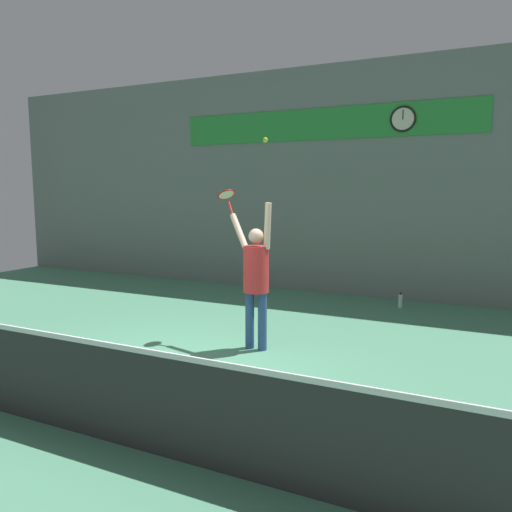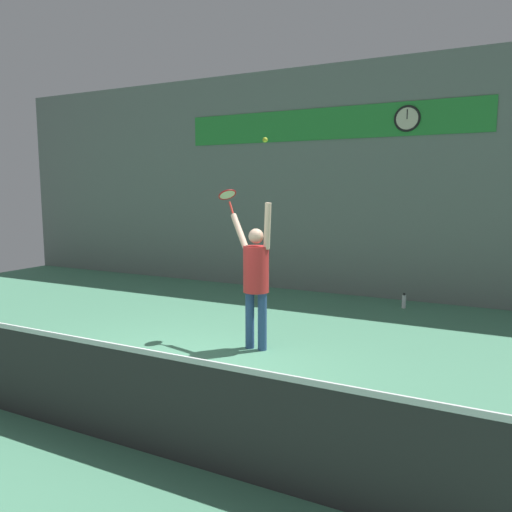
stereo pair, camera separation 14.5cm
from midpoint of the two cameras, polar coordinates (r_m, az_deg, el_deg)
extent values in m
plane|color=#4C8C6B|center=(6.44, -9.65, -13.60)|extent=(18.00, 18.00, 0.00)
cube|color=slate|center=(11.29, 8.28, 8.44)|extent=(18.00, 0.10, 5.00)
cube|color=#288C38|center=(11.32, 8.31, 14.73)|extent=(6.75, 0.02, 0.68)
cylinder|color=beige|center=(10.87, 17.27, 14.78)|extent=(0.48, 0.02, 0.48)
torus|color=black|center=(10.87, 17.27, 14.78)|extent=(0.53, 0.05, 0.53)
cube|color=black|center=(10.87, 17.27, 15.22)|extent=(0.02, 0.01, 0.19)
cube|color=#2D2D2D|center=(5.24, -19.86, -13.72)|extent=(8.30, 0.01, 0.91)
cube|color=white|center=(5.09, -20.11, -8.72)|extent=(8.30, 0.02, 0.05)
cylinder|color=#2D4C7F|center=(7.36, -0.15, -7.30)|extent=(0.13, 0.13, 0.85)
cylinder|color=#2D4C7F|center=(7.28, 1.30, -7.49)|extent=(0.13, 0.13, 0.85)
cylinder|color=red|center=(7.16, 0.58, -1.52)|extent=(0.37, 0.37, 0.67)
sphere|color=beige|center=(7.10, 0.58, 2.29)|extent=(0.22, 0.22, 0.22)
cylinder|color=beige|center=(6.99, 1.91, 3.44)|extent=(0.17, 0.16, 0.66)
cylinder|color=beige|center=(7.39, -1.34, 2.87)|extent=(0.47, 0.41, 0.51)
cylinder|color=red|center=(7.65, -2.28, 5.44)|extent=(0.15, 0.11, 0.22)
torus|color=red|center=(7.76, -2.76, 7.02)|extent=(0.37, 0.38, 0.17)
cylinder|color=beige|center=(7.76, -2.76, 7.02)|extent=(0.30, 0.31, 0.14)
sphere|color=#CCDB2D|center=(6.99, 1.65, 13.13)|extent=(0.07, 0.07, 0.07)
cylinder|color=silver|center=(10.30, 16.93, -5.01)|extent=(0.08, 0.08, 0.26)
cylinder|color=black|center=(10.27, 16.96, -4.19)|extent=(0.04, 0.04, 0.04)
camera|label=1|loc=(0.07, -89.42, 0.08)|focal=35.00mm
camera|label=2|loc=(0.07, 90.58, -0.08)|focal=35.00mm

